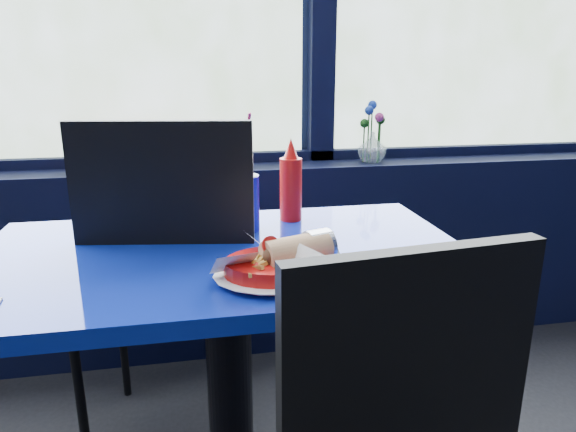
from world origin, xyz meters
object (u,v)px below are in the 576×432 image
at_px(food_basket, 281,264).
at_px(near_table, 228,317).
at_px(soda_cup, 242,202).
at_px(planter_box, 148,154).
at_px(flower_vase, 372,144).
at_px(ketchup_bottle, 291,184).
at_px(chair_near_back, 164,273).

bearing_deg(food_basket, near_table, 125.11).
bearing_deg(soda_cup, near_table, -110.39).
height_order(planter_box, food_basket, planter_box).
relative_size(near_table, planter_box, 2.07).
relative_size(flower_vase, food_basket, 0.97).
xyz_separation_m(food_basket, ketchup_bottle, (0.10, 0.43, 0.07)).
relative_size(ketchup_bottle, soda_cup, 0.75).
height_order(planter_box, soda_cup, soda_cup).
bearing_deg(ketchup_bottle, food_basket, -103.77).
distance_m(chair_near_back, ketchup_bottle, 0.45).
xyz_separation_m(chair_near_back, flower_vase, (0.84, 0.60, 0.27)).
distance_m(near_table, planter_box, 0.94).
bearing_deg(near_table, planter_box, 105.32).
xyz_separation_m(near_table, chair_near_back, (-0.17, 0.23, 0.04)).
xyz_separation_m(planter_box, soda_cup, (0.30, -0.70, -0.03)).
bearing_deg(soda_cup, food_basket, -82.54).
bearing_deg(flower_vase, planter_box, 177.70).
distance_m(flower_vase, ketchup_bottle, 0.75).
distance_m(chair_near_back, planter_box, 0.69).
xyz_separation_m(chair_near_back, ketchup_bottle, (0.38, 0.01, 0.25)).
relative_size(chair_near_back, flower_vase, 4.20).
bearing_deg(chair_near_back, food_basket, 132.44).
height_order(near_table, food_basket, food_basket).
relative_size(planter_box, flower_vase, 2.30).
height_order(near_table, ketchup_bottle, ketchup_bottle).
height_order(near_table, planter_box, planter_box).
relative_size(food_basket, ketchup_bottle, 1.08).
xyz_separation_m(near_table, flower_vase, (0.67, 0.83, 0.31)).
relative_size(chair_near_back, planter_box, 1.83).
bearing_deg(chair_near_back, soda_cup, 173.65).
distance_m(near_table, flower_vase, 1.11).
relative_size(near_table, soda_cup, 3.69).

